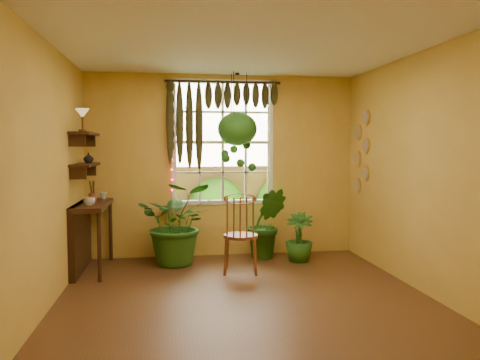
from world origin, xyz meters
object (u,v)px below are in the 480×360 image
(counter_ledge, at_px, (84,229))
(hanging_basket, at_px, (237,133))
(potted_plant_left, at_px, (178,223))
(potted_plant_mid, at_px, (267,223))
(windsor_chair, at_px, (241,246))

(counter_ledge, height_order, hanging_basket, hanging_basket)
(hanging_basket, bearing_deg, potted_plant_left, -162.77)
(potted_plant_left, distance_m, potted_plant_mid, 1.30)
(counter_ledge, bearing_deg, potted_plant_mid, 7.56)
(windsor_chair, bearing_deg, counter_ledge, -179.79)
(counter_ledge, distance_m, hanging_basket, 2.50)
(hanging_basket, bearing_deg, windsor_chair, -95.22)
(windsor_chair, distance_m, hanging_basket, 1.70)
(potted_plant_left, height_order, potted_plant_mid, potted_plant_left)
(counter_ledge, height_order, potted_plant_left, potted_plant_left)
(counter_ledge, distance_m, windsor_chair, 2.07)
(counter_ledge, bearing_deg, hanging_basket, 12.03)
(counter_ledge, relative_size, potted_plant_mid, 1.16)
(counter_ledge, distance_m, potted_plant_left, 1.24)
(counter_ledge, height_order, windsor_chair, windsor_chair)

